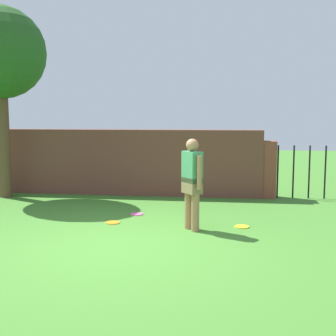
% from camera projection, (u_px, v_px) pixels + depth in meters
% --- Properties ---
extents(ground_plane, '(40.00, 40.00, 0.00)m').
position_uv_depth(ground_plane, '(116.00, 247.00, 6.81)').
color(ground_plane, '#3D7528').
extents(brick_wall, '(8.11, 0.50, 1.67)m').
position_uv_depth(brick_wall, '(103.00, 162.00, 11.40)').
color(brick_wall, brown).
rests_on(brick_wall, ground).
extents(tree, '(2.22, 2.22, 4.65)m').
position_uv_depth(tree, '(0.00, 54.00, 10.60)').
color(tree, brown).
rests_on(tree, ground).
extents(person, '(0.39, 0.44, 1.62)m').
position_uv_depth(person, '(192.00, 180.00, 7.71)').
color(person, '#9E704C').
rests_on(person, ground).
extents(fence_gate, '(2.86, 0.44, 1.40)m').
position_uv_depth(fence_gate, '(317.00, 170.00, 10.70)').
color(fence_gate, brown).
rests_on(fence_gate, ground).
extents(frisbee_yellow, '(0.27, 0.27, 0.02)m').
position_uv_depth(frisbee_yellow, '(242.00, 227.00, 8.01)').
color(frisbee_yellow, yellow).
rests_on(frisbee_yellow, ground).
extents(frisbee_orange, '(0.27, 0.27, 0.02)m').
position_uv_depth(frisbee_orange, '(113.00, 223.00, 8.31)').
color(frisbee_orange, orange).
rests_on(frisbee_orange, ground).
extents(frisbee_pink, '(0.27, 0.27, 0.02)m').
position_uv_depth(frisbee_pink, '(137.00, 214.00, 9.03)').
color(frisbee_pink, pink).
rests_on(frisbee_pink, ground).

